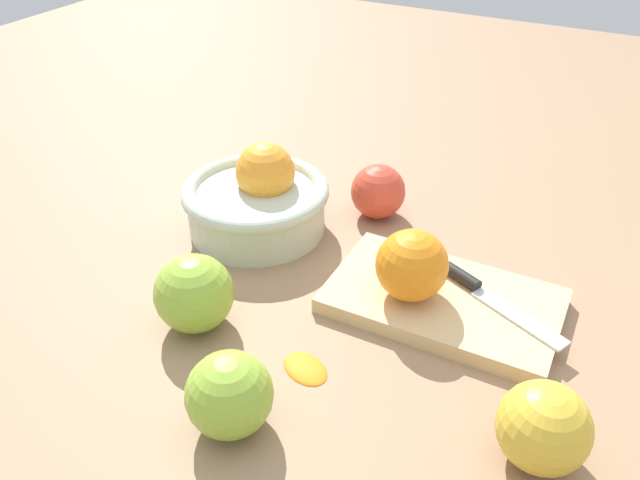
# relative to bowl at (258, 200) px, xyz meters

# --- Properties ---
(ground_plane) EXTENTS (2.40, 2.40, 0.00)m
(ground_plane) POSITION_rel_bowl_xyz_m (0.14, -0.08, -0.04)
(ground_plane) COLOR #997556
(bowl) EXTENTS (0.19, 0.19, 0.11)m
(bowl) POSITION_rel_bowl_xyz_m (0.00, 0.00, 0.00)
(bowl) COLOR beige
(bowl) RESTS_ON ground_plane
(cutting_board) EXTENTS (0.25, 0.15, 0.02)m
(cutting_board) POSITION_rel_bowl_xyz_m (0.26, -0.04, -0.03)
(cutting_board) COLOR #DBB77F
(cutting_board) RESTS_ON ground_plane
(orange_on_board) EXTENTS (0.08, 0.08, 0.08)m
(orange_on_board) POSITION_rel_bowl_xyz_m (0.23, -0.06, 0.02)
(orange_on_board) COLOR orange
(orange_on_board) RESTS_ON cutting_board
(knife) EXTENTS (0.15, 0.08, 0.01)m
(knife) POSITION_rel_bowl_xyz_m (0.30, -0.03, -0.02)
(knife) COLOR silver
(knife) RESTS_ON cutting_board
(apple_front_left) EXTENTS (0.08, 0.08, 0.08)m
(apple_front_left) POSITION_rel_bowl_xyz_m (0.04, -0.19, -0.00)
(apple_front_left) COLOR #8EB738
(apple_front_left) RESTS_ON ground_plane
(apple_front_right) EXTENTS (0.08, 0.08, 0.08)m
(apple_front_right) POSITION_rel_bowl_xyz_m (0.39, -0.19, -0.00)
(apple_front_right) COLOR gold
(apple_front_right) RESTS_ON ground_plane
(apple_front_center) EXTENTS (0.08, 0.08, 0.08)m
(apple_front_center) POSITION_rel_bowl_xyz_m (0.15, -0.28, -0.00)
(apple_front_center) COLOR #8EB738
(apple_front_center) RESTS_ON ground_plane
(apple_back_center) EXTENTS (0.07, 0.07, 0.07)m
(apple_back_center) POSITION_rel_bowl_xyz_m (0.12, 0.10, -0.01)
(apple_back_center) COLOR #D6422D
(apple_back_center) RESTS_ON ground_plane
(citrus_peel) EXTENTS (0.06, 0.05, 0.01)m
(citrus_peel) POSITION_rel_bowl_xyz_m (0.17, -0.19, -0.04)
(citrus_peel) COLOR orange
(citrus_peel) RESTS_ON ground_plane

